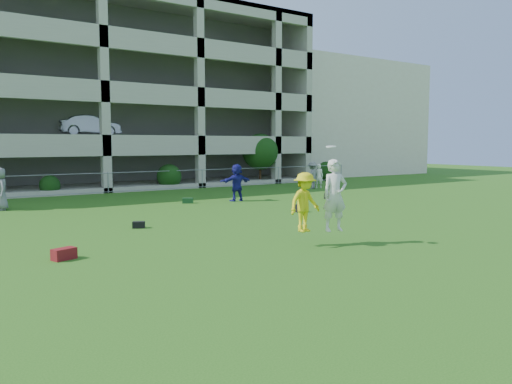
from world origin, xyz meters
TOP-DOWN VIEW (x-y plane):
  - ground at (0.00, 0.00)m, footprint 100.00×100.00m
  - stucco_building at (23.00, 28.00)m, footprint 16.00×14.00m
  - bystander_c at (-6.03, 14.34)m, footprint 0.72×0.97m
  - bystander_d at (4.02, 11.68)m, footprint 1.69×0.55m
  - bystander_e at (11.98, 14.72)m, footprint 0.65×0.66m
  - bystander_f at (11.52, 14.80)m, footprint 1.22×0.93m
  - bag_red_a at (-6.01, 3.49)m, footprint 0.62×0.46m
  - bag_black_b at (-2.85, 6.82)m, footprint 0.47×0.40m
  - crate_d at (4.06, 6.90)m, footprint 0.41×0.41m
  - bag_black_e at (8.48, 9.84)m, footprint 0.64×0.39m
  - bag_green_g at (1.62, 12.19)m, footprint 0.58×0.50m
  - frisbee_contest at (0.19, 1.33)m, footprint 1.82×0.94m
  - parking_garage at (-0.02, 27.70)m, footprint 30.00×14.00m
  - fence at (0.00, 19.00)m, footprint 36.06×0.06m
  - shrub_row at (4.59, 19.70)m, footprint 34.38×2.52m

SIDE VIEW (x-z plane):
  - ground at x=0.00m, z-range 0.00..0.00m
  - bag_black_b at x=-2.85m, z-range 0.00..0.22m
  - bag_green_g at x=1.62m, z-range 0.00..0.25m
  - bag_red_a at x=-6.01m, z-range 0.00..0.28m
  - crate_d at x=4.06m, z-range 0.00..0.30m
  - bag_black_e at x=8.48m, z-range 0.00..0.30m
  - fence at x=0.00m, z-range 0.01..1.21m
  - bystander_e at x=11.98m, z-range 0.00..1.53m
  - bystander_f at x=11.52m, z-range 0.00..1.67m
  - bystander_c at x=-6.03m, z-range 0.00..1.80m
  - bystander_d at x=4.02m, z-range 0.00..1.82m
  - frisbee_contest at x=0.19m, z-range 0.09..2.47m
  - shrub_row at x=4.59m, z-range -0.24..3.26m
  - stucco_building at x=23.00m, z-range 0.00..10.00m
  - parking_garage at x=-0.02m, z-range 0.01..12.01m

